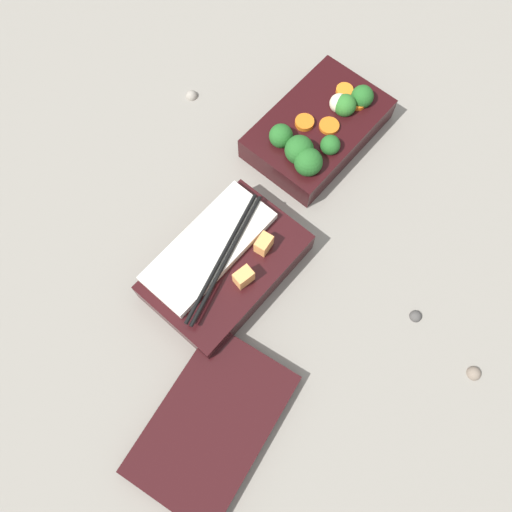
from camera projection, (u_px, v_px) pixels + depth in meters
name	position (u px, v px, depth m)	size (l,w,h in m)	color
ground_plane	(282.00, 194.00, 0.74)	(3.00, 3.00, 0.00)	gray
bento_tray_vegetable	(318.00, 130.00, 0.74)	(0.21, 0.13, 0.07)	black
bento_tray_rice	(224.00, 264.00, 0.67)	(0.21, 0.13, 0.07)	black
bento_lid	(213.00, 423.00, 0.61)	(0.21, 0.13, 0.02)	black
pebble_0	(475.00, 373.00, 0.64)	(0.02, 0.02, 0.02)	#7A6B5B
pebble_1	(416.00, 316.00, 0.66)	(0.02, 0.02, 0.02)	#474442
pebble_2	(192.00, 94.00, 0.80)	(0.02, 0.02, 0.02)	gray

